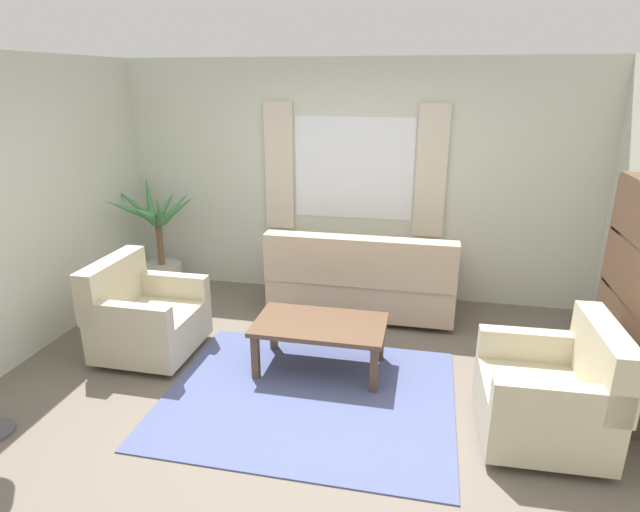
% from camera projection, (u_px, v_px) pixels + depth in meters
% --- Properties ---
extents(ground_plane, '(6.24, 6.24, 0.00)m').
position_uv_depth(ground_plane, '(309.00, 397.00, 4.13)').
color(ground_plane, '#6B6056').
extents(wall_back, '(5.32, 0.12, 2.60)m').
position_uv_depth(wall_back, '(354.00, 181.00, 5.80)').
color(wall_back, beige).
rests_on(wall_back, ground_plane).
extents(window_with_curtains, '(1.98, 0.07, 1.40)m').
position_uv_depth(window_with_curtains, '(353.00, 169.00, 5.68)').
color(window_with_curtains, white).
extents(area_rug, '(2.25, 1.82, 0.01)m').
position_uv_depth(area_rug, '(309.00, 396.00, 4.13)').
color(area_rug, '#4C5684').
rests_on(area_rug, ground_plane).
extents(couch, '(1.90, 0.82, 0.92)m').
position_uv_depth(couch, '(362.00, 281.00, 5.47)').
color(couch, tan).
rests_on(couch, ground_plane).
extents(armchair_left, '(0.83, 0.85, 0.88)m').
position_uv_depth(armchair_left, '(144.00, 317.00, 4.69)').
color(armchair_left, '#BCB293').
rests_on(armchair_left, ground_plane).
extents(armchair_right, '(0.85, 0.87, 0.88)m').
position_uv_depth(armchair_right, '(553.00, 394.00, 3.54)').
color(armchair_right, '#BCB293').
rests_on(armchair_right, ground_plane).
extents(coffee_table, '(1.10, 0.64, 0.44)m').
position_uv_depth(coffee_table, '(320.00, 329.00, 4.40)').
color(coffee_table, brown).
rests_on(coffee_table, ground_plane).
extents(potted_plant, '(1.10, 1.05, 1.33)m').
position_uv_depth(potted_plant, '(159.00, 250.00, 5.99)').
color(potted_plant, '#B7B2A8').
rests_on(potted_plant, ground_plane).
extents(bookshelf, '(0.30, 0.94, 1.72)m').
position_uv_depth(bookshelf, '(638.00, 300.00, 3.75)').
color(bookshelf, brown).
rests_on(bookshelf, ground_plane).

